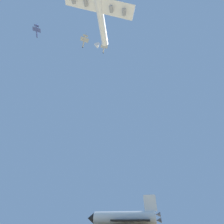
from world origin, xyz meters
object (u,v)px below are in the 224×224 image
at_px(chase_jet_left_wing, 37,31).
at_px(chase_jet_right_wing, 104,47).
at_px(chase_jet_lead, 84,41).
at_px(space_shuttle, 123,218).
at_px(carrier_jet, 99,5).

distance_m(chase_jet_left_wing, chase_jet_right_wing, 73.69).
height_order(chase_jet_lead, chase_jet_left_wing, chase_jet_left_wing).
relative_size(space_shuttle, carrier_jet, 0.58).
bearing_deg(space_shuttle, chase_jet_left_wing, 19.75).
height_order(space_shuttle, chase_jet_lead, chase_jet_lead).
bearing_deg(chase_jet_right_wing, space_shuttle, -121.46).
bearing_deg(carrier_jet, chase_jet_right_wing, -8.59).
xyz_separation_m(carrier_jet, chase_jet_lead, (29.87, -18.90, -1.14)).
height_order(carrier_jet, chase_jet_left_wing, chase_jet_left_wing).
bearing_deg(chase_jet_left_wing, chase_jet_right_wing, -94.51).
xyz_separation_m(space_shuttle, chase_jet_lead, (23.78, 27.08, 146.87)).
distance_m(chase_jet_lead, chase_jet_left_wing, 55.99).
height_order(space_shuttle, carrier_jet, carrier_jet).
xyz_separation_m(chase_jet_lead, chase_jet_left_wing, (46.09, 25.57, 18.88)).
xyz_separation_m(chase_jet_lead, chase_jet_right_wing, (-7.56, -24.92, 17.77)).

